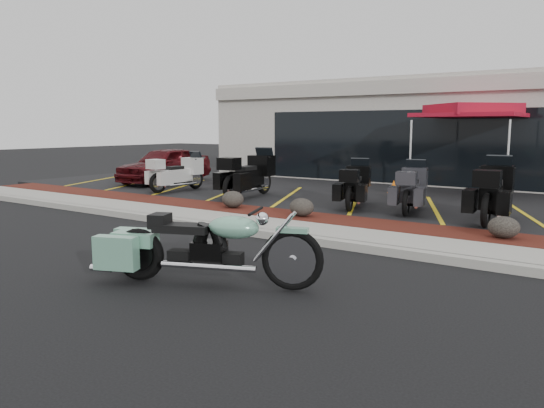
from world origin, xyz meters
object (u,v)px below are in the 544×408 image
Objects in this scene: hero_cruiser at (292,251)px; popup_canopy at (471,112)px; touring_white at (195,170)px; parked_car at (165,165)px; traffic_cone at (394,186)px.

hero_cruiser is 11.34m from popup_canopy.
parked_car is (-2.25, 0.80, 0.03)m from touring_white.
popup_canopy is at bearing 71.96° from hero_cruiser.
touring_white is 8.94m from popup_canopy.
parked_car is 10.70m from popup_canopy.
popup_canopy reaches higher than touring_white.
touring_white is at bearing 118.34° from hero_cruiser.
touring_white is at bearing -155.94° from popup_canopy.
popup_canopy is (10.08, 3.11, 1.83)m from parked_car.
popup_canopy reaches higher than hero_cruiser.
parked_car is 9.74× the size of traffic_cone.
touring_white is 0.56× the size of parked_car.
popup_canopy is (1.96, 1.15, 2.29)m from traffic_cone.
touring_white reaches higher than traffic_cone.
touring_white is 2.39m from parked_car.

